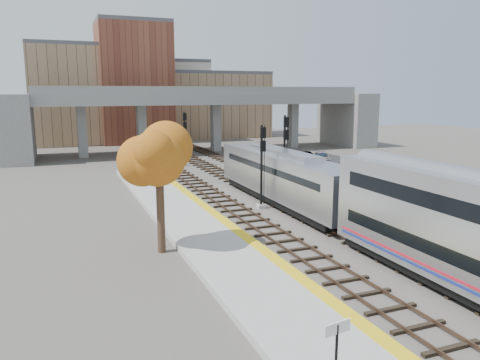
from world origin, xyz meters
name	(u,v)px	position (x,y,z in m)	size (l,w,h in m)	color
ground	(352,247)	(0.00, 0.00, 0.00)	(160.00, 160.00, 0.00)	#47423D
platform	(234,261)	(-7.25, 0.00, 0.17)	(4.50, 60.00, 0.35)	#9E9E99
yellow_strip	(267,253)	(-5.35, 0.00, 0.35)	(0.70, 60.00, 0.01)	yellow
tracks	(273,199)	(0.93, 12.50, 0.08)	(10.70, 95.00, 0.25)	black
overpass	(202,112)	(4.92, 45.00, 5.81)	(54.00, 12.00, 9.50)	slate
buildings_far	(149,97)	(1.26, 66.57, 7.88)	(43.00, 21.00, 20.60)	#9B785A
parking_lot	(314,164)	(14.00, 28.00, 0.02)	(14.00, 18.00, 0.04)	black
locomotive	(283,176)	(1.00, 10.88, 2.28)	(3.02, 19.05, 4.10)	#A8AAB2
signal_mast_near	(262,170)	(-1.10, 10.23, 3.02)	(0.60, 0.64, 6.36)	#9E9E99
signal_mast_mid	(285,156)	(3.00, 14.50, 3.34)	(0.60, 0.64, 6.82)	#9E9E99
signal_mast_far	(185,141)	(-1.10, 32.53, 3.07)	(0.60, 0.64, 6.43)	#9E9E99
station_sign	(337,344)	(-8.63, -11.53, 1.98)	(0.90, 0.19, 2.27)	black
tree	(159,161)	(-10.35, 3.21, 5.16)	(3.60, 3.60, 6.95)	#382619
car_a	(316,162)	(12.97, 25.81, 0.64)	(1.41, 3.52, 1.20)	#99999E
car_b	(306,157)	(13.77, 29.63, 0.70)	(1.39, 3.99, 1.31)	#99999E
car_c	(322,157)	(15.61, 28.92, 0.66)	(1.74, 4.28, 1.24)	#99999E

